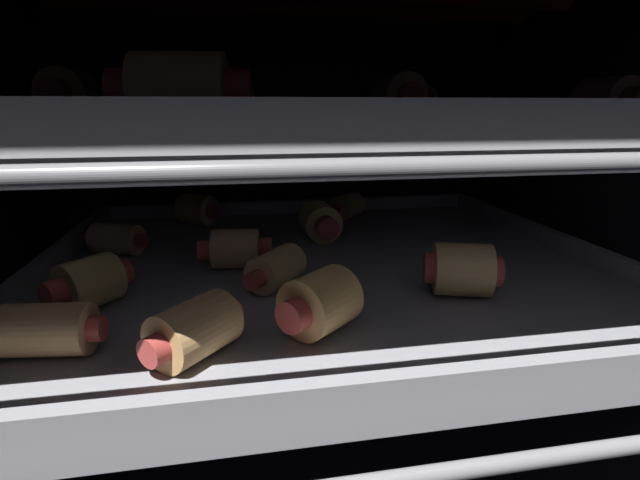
{
  "coord_description": "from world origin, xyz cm",
  "views": [
    {
      "loc": [
        -6.26,
        -32.94,
        22.54
      ],
      "look_at": [
        0.0,
        1.64,
        12.38
      ],
      "focal_mm": 25.96,
      "sensor_mm": 36.0,
      "label": 1
    }
  ],
  "objects_px": {
    "pig_in_blanket_upper_1": "(415,100)",
    "pig_in_blanket_upper_8": "(226,100)",
    "pig_in_blanket_lower_6": "(194,330)",
    "pig_in_blanket_lower_2": "(276,268)",
    "oven_rack_upper": "(324,133)",
    "pig_in_blanket_lower_0": "(236,249)",
    "pig_in_blanket_lower_1": "(117,239)",
    "pig_in_blanket_upper_3": "(185,96)",
    "pig_in_blanket_lower_8": "(462,270)",
    "pig_in_blanket_upper_6": "(164,98)",
    "pig_in_blanket_upper_2": "(399,96)",
    "pig_in_blanket_upper_0": "(607,98)",
    "oven_rack_lower": "(324,281)",
    "baking_tray_lower": "(324,268)",
    "pig_in_blanket_upper_4": "(181,88)",
    "pig_in_blanket_lower_4": "(320,222)",
    "pig_in_blanket_lower_10": "(47,330)",
    "pig_in_blanket_lower_9": "(89,283)",
    "pig_in_blanket_lower_7": "(197,209)",
    "pig_in_blanket_lower_3": "(347,206)",
    "pig_in_blanket_lower_5": "(320,302)",
    "baking_tray_upper": "(324,121)",
    "pig_in_blanket_upper_7": "(69,93)"
  },
  "relations": [
    {
      "from": "pig_in_blanket_lower_2",
      "to": "pig_in_blanket_lower_10",
      "type": "distance_m",
      "value": 0.13
    },
    {
      "from": "pig_in_blanket_upper_0",
      "to": "pig_in_blanket_upper_3",
      "type": "distance_m",
      "value": 0.35
    },
    {
      "from": "pig_in_blanket_lower_4",
      "to": "pig_in_blanket_upper_6",
      "type": "relative_size",
      "value": 0.98
    },
    {
      "from": "baking_tray_lower",
      "to": "pig_in_blanket_upper_4",
      "type": "xyz_separation_m",
      "value": [
        -0.08,
        -0.11,
        0.13
      ]
    },
    {
      "from": "pig_in_blanket_upper_1",
      "to": "baking_tray_lower",
      "type": "bearing_deg",
      "value": -131.68
    },
    {
      "from": "pig_in_blanket_lower_8",
      "to": "pig_in_blanket_upper_6",
      "type": "height_order",
      "value": "pig_in_blanket_upper_6"
    },
    {
      "from": "pig_in_blanket_lower_0",
      "to": "pig_in_blanket_lower_2",
      "type": "distance_m",
      "value": 0.05
    },
    {
      "from": "pig_in_blanket_lower_2",
      "to": "oven_rack_upper",
      "type": "distance_m",
      "value": 0.1
    },
    {
      "from": "pig_in_blanket_lower_7",
      "to": "pig_in_blanket_lower_9",
      "type": "distance_m",
      "value": 0.2
    },
    {
      "from": "pig_in_blanket_upper_1",
      "to": "pig_in_blanket_upper_7",
      "type": "bearing_deg",
      "value": -156.69
    },
    {
      "from": "baking_tray_lower",
      "to": "pig_in_blanket_upper_4",
      "type": "relative_size",
      "value": 6.56
    },
    {
      "from": "pig_in_blanket_upper_2",
      "to": "pig_in_blanket_lower_10",
      "type": "bearing_deg",
      "value": -155.58
    },
    {
      "from": "oven_rack_lower",
      "to": "pig_in_blanket_lower_0",
      "type": "relative_size",
      "value": 8.8
    },
    {
      "from": "pig_in_blanket_lower_7",
      "to": "pig_in_blanket_upper_0",
      "type": "xyz_separation_m",
      "value": [
        0.27,
        -0.21,
        0.11
      ]
    },
    {
      "from": "pig_in_blanket_lower_1",
      "to": "pig_in_blanket_lower_0",
      "type": "bearing_deg",
      "value": -28.93
    },
    {
      "from": "pig_in_blanket_lower_7",
      "to": "oven_rack_upper",
      "type": "height_order",
      "value": "oven_rack_upper"
    },
    {
      "from": "pig_in_blanket_lower_2",
      "to": "pig_in_blanket_lower_9",
      "type": "distance_m",
      "value": 0.11
    },
    {
      "from": "pig_in_blanket_lower_3",
      "to": "pig_in_blanket_lower_5",
      "type": "relative_size",
      "value": 0.94
    },
    {
      "from": "pig_in_blanket_lower_4",
      "to": "pig_in_blanket_upper_2",
      "type": "height_order",
      "value": "pig_in_blanket_upper_2"
    },
    {
      "from": "pig_in_blanket_lower_2",
      "to": "pig_in_blanket_upper_3",
      "type": "relative_size",
      "value": 1.03
    },
    {
      "from": "pig_in_blanket_upper_1",
      "to": "pig_in_blanket_lower_4",
      "type": "bearing_deg",
      "value": -147.42
    },
    {
      "from": "baking_tray_lower",
      "to": "pig_in_blanket_upper_7",
      "type": "distance_m",
      "value": 0.21
    },
    {
      "from": "baking_tray_lower",
      "to": "pig_in_blanket_lower_10",
      "type": "relative_size",
      "value": 7.53
    },
    {
      "from": "pig_in_blanket_upper_8",
      "to": "oven_rack_upper",
      "type": "bearing_deg",
      "value": -63.08
    },
    {
      "from": "baking_tray_lower",
      "to": "pig_in_blanket_lower_10",
      "type": "height_order",
      "value": "pig_in_blanket_lower_10"
    },
    {
      "from": "pig_in_blanket_upper_0",
      "to": "pig_in_blanket_upper_3",
      "type": "relative_size",
      "value": 1.11
    },
    {
      "from": "pig_in_blanket_lower_3",
      "to": "pig_in_blanket_upper_6",
      "type": "bearing_deg",
      "value": -156.41
    },
    {
      "from": "oven_rack_upper",
      "to": "pig_in_blanket_upper_2",
      "type": "height_order",
      "value": "pig_in_blanket_upper_2"
    },
    {
      "from": "pig_in_blanket_lower_10",
      "to": "pig_in_blanket_upper_1",
      "type": "distance_m",
      "value": 0.38
    },
    {
      "from": "oven_rack_lower",
      "to": "pig_in_blanket_lower_5",
      "type": "xyz_separation_m",
      "value": [
        -0.02,
        -0.11,
        0.03
      ]
    },
    {
      "from": "pig_in_blanket_lower_3",
      "to": "pig_in_blanket_upper_8",
      "type": "distance_m",
      "value": 0.16
    },
    {
      "from": "baking_tray_lower",
      "to": "pig_in_blanket_lower_6",
      "type": "relative_size",
      "value": 8.29
    },
    {
      "from": "baking_tray_upper",
      "to": "pig_in_blanket_upper_1",
      "type": "relative_size",
      "value": 7.58
    },
    {
      "from": "pig_in_blanket_upper_8",
      "to": "baking_tray_lower",
      "type": "bearing_deg",
      "value": -63.08
    },
    {
      "from": "pig_in_blanket_lower_6",
      "to": "pig_in_blanket_upper_8",
      "type": "xyz_separation_m",
      "value": [
        0.02,
        0.26,
        0.11
      ]
    },
    {
      "from": "pig_in_blanket_lower_9",
      "to": "baking_tray_upper",
      "type": "relative_size",
      "value": 0.12
    },
    {
      "from": "pig_in_blanket_upper_1",
      "to": "pig_in_blanket_upper_8",
      "type": "distance_m",
      "value": 0.19
    },
    {
      "from": "pig_in_blanket_lower_3",
      "to": "pig_in_blanket_lower_0",
      "type": "bearing_deg",
      "value": -129.87
    },
    {
      "from": "oven_rack_upper",
      "to": "pig_in_blanket_upper_2",
      "type": "relative_size",
      "value": 10.29
    },
    {
      "from": "pig_in_blanket_lower_6",
      "to": "pig_in_blanket_lower_1",
      "type": "bearing_deg",
      "value": 112.85
    },
    {
      "from": "baking_tray_upper",
      "to": "oven_rack_upper",
      "type": "bearing_deg",
      "value": 0.0
    },
    {
      "from": "oven_rack_lower",
      "to": "pig_in_blanket_upper_1",
      "type": "relative_size",
      "value": 8.95
    },
    {
      "from": "pig_in_blanket_lower_8",
      "to": "pig_in_blanket_upper_8",
      "type": "height_order",
      "value": "pig_in_blanket_upper_8"
    },
    {
      "from": "pig_in_blanket_lower_9",
      "to": "pig_in_blanket_upper_4",
      "type": "distance_m",
      "value": 0.14
    },
    {
      "from": "pig_in_blanket_lower_2",
      "to": "baking_tray_upper",
      "type": "height_order",
      "value": "baking_tray_upper"
    },
    {
      "from": "pig_in_blanket_lower_9",
      "to": "pig_in_blanket_lower_5",
      "type": "bearing_deg",
      "value": -23.11
    },
    {
      "from": "pig_in_blanket_lower_9",
      "to": "pig_in_blanket_upper_2",
      "type": "height_order",
      "value": "pig_in_blanket_upper_2"
    },
    {
      "from": "pig_in_blanket_upper_1",
      "to": "oven_rack_lower",
      "type": "bearing_deg",
      "value": -131.68
    },
    {
      "from": "pig_in_blanket_lower_9",
      "to": "pig_in_blanket_upper_4",
      "type": "height_order",
      "value": "pig_in_blanket_upper_4"
    },
    {
      "from": "pig_in_blanket_lower_3",
      "to": "pig_in_blanket_lower_10",
      "type": "height_order",
      "value": "same"
    }
  ]
}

